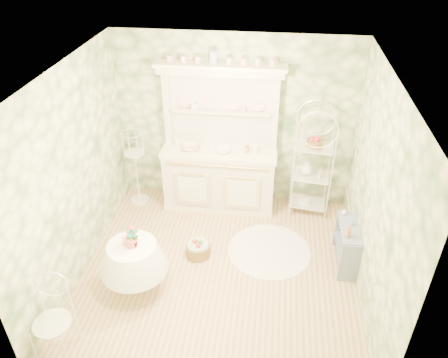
# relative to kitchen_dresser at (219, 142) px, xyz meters

# --- Properties ---
(floor) EXTENTS (3.60, 3.60, 0.00)m
(floor) POSITION_rel_kitchen_dresser_xyz_m (0.20, -1.52, -1.15)
(floor) COLOR tan
(floor) RESTS_ON ground
(ceiling) EXTENTS (3.60, 3.60, 0.00)m
(ceiling) POSITION_rel_kitchen_dresser_xyz_m (0.20, -1.52, 1.56)
(ceiling) COLOR white
(ceiling) RESTS_ON floor
(wall_left) EXTENTS (3.60, 3.60, 0.00)m
(wall_left) POSITION_rel_kitchen_dresser_xyz_m (-1.60, -1.52, 0.21)
(wall_left) COLOR #E9E7C4
(wall_left) RESTS_ON floor
(wall_right) EXTENTS (3.60, 3.60, 0.00)m
(wall_right) POSITION_rel_kitchen_dresser_xyz_m (2.00, -1.52, 0.21)
(wall_right) COLOR #E9E7C4
(wall_right) RESTS_ON floor
(wall_back) EXTENTS (3.60, 3.60, 0.00)m
(wall_back) POSITION_rel_kitchen_dresser_xyz_m (0.20, 0.28, 0.21)
(wall_back) COLOR #E9E7C4
(wall_back) RESTS_ON floor
(wall_front) EXTENTS (3.60, 3.60, 0.00)m
(wall_front) POSITION_rel_kitchen_dresser_xyz_m (0.20, -3.32, 0.21)
(wall_front) COLOR #E9E7C4
(wall_front) RESTS_ON floor
(kitchen_dresser) EXTENTS (1.87, 0.61, 2.29)m
(kitchen_dresser) POSITION_rel_kitchen_dresser_xyz_m (0.00, 0.00, 0.00)
(kitchen_dresser) COLOR silver
(kitchen_dresser) RESTS_ON floor
(bakers_rack) EXTENTS (0.59, 0.46, 1.75)m
(bakers_rack) POSITION_rel_kitchen_dresser_xyz_m (1.41, 0.01, -0.27)
(bakers_rack) COLOR white
(bakers_rack) RESTS_ON floor
(side_shelf) EXTENTS (0.29, 0.74, 0.63)m
(side_shelf) POSITION_rel_kitchen_dresser_xyz_m (1.87, -1.13, -0.83)
(side_shelf) COLOR #707FA1
(side_shelf) RESTS_ON floor
(round_table) EXTENTS (0.83, 0.83, 0.72)m
(round_table) POSITION_rel_kitchen_dresser_xyz_m (-0.80, -1.95, -0.78)
(round_table) COLOR white
(round_table) RESTS_ON floor
(cafe_chair) EXTENTS (0.49, 0.49, 0.91)m
(cafe_chair) POSITION_rel_kitchen_dresser_xyz_m (-1.38, -2.95, -0.69)
(cafe_chair) COLOR white
(cafe_chair) RESTS_ON floor
(birdcage_stand) EXTENTS (0.38, 0.38, 1.55)m
(birdcage_stand) POSITION_rel_kitchen_dresser_xyz_m (-1.32, -0.08, -0.37)
(birdcage_stand) COLOR white
(birdcage_stand) RESTS_ON floor
(floor_basket) EXTENTS (0.44, 0.44, 0.25)m
(floor_basket) POSITION_rel_kitchen_dresser_xyz_m (-0.14, -1.24, -1.02)
(floor_basket) COLOR olive
(floor_basket) RESTS_ON floor
(lace_rug) EXTENTS (1.33, 1.33, 0.01)m
(lace_rug) POSITION_rel_kitchen_dresser_xyz_m (0.85, -1.04, -1.14)
(lace_rug) COLOR white
(lace_rug) RESTS_ON floor
(bowl_floral) EXTENTS (0.35, 0.35, 0.07)m
(bowl_floral) POSITION_rel_kitchen_dresser_xyz_m (-0.43, -0.04, -0.13)
(bowl_floral) COLOR white
(bowl_floral) RESTS_ON kitchen_dresser
(bowl_white) EXTENTS (0.28, 0.28, 0.07)m
(bowl_white) POSITION_rel_kitchen_dresser_xyz_m (0.07, -0.07, -0.13)
(bowl_white) COLOR white
(bowl_white) RESTS_ON kitchen_dresser
(cup_left) EXTENTS (0.15, 0.15, 0.09)m
(cup_left) POSITION_rel_kitchen_dresser_xyz_m (-0.40, 0.16, 0.47)
(cup_left) COLOR white
(cup_left) RESTS_ON kitchen_dresser
(cup_right) EXTENTS (0.11, 0.11, 0.08)m
(cup_right) POSITION_rel_kitchen_dresser_xyz_m (0.34, 0.16, 0.47)
(cup_right) COLOR white
(cup_right) RESTS_ON kitchen_dresser
(potted_geranium) EXTENTS (0.18, 0.15, 0.28)m
(potted_geranium) POSITION_rel_kitchen_dresser_xyz_m (-0.76, -1.97, -0.30)
(potted_geranium) COLOR #3F7238
(potted_geranium) RESTS_ON round_table
(bottle_amber) EXTENTS (0.09, 0.09, 0.18)m
(bottle_amber) POSITION_rel_kitchen_dresser_xyz_m (1.81, -1.34, -0.46)
(bottle_amber) COLOR #AB6F39
(bottle_amber) RESTS_ON side_shelf
(bottle_blue) EXTENTS (0.05, 0.05, 0.10)m
(bottle_blue) POSITION_rel_kitchen_dresser_xyz_m (1.87, -1.09, -0.49)
(bottle_blue) COLOR #8CA7D9
(bottle_blue) RESTS_ON side_shelf
(bottle_glass) EXTENTS (0.09, 0.09, 0.09)m
(bottle_glass) POSITION_rel_kitchen_dresser_xyz_m (1.82, -0.87, -0.50)
(bottle_glass) COLOR silver
(bottle_glass) RESTS_ON side_shelf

